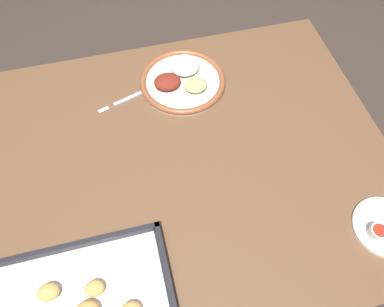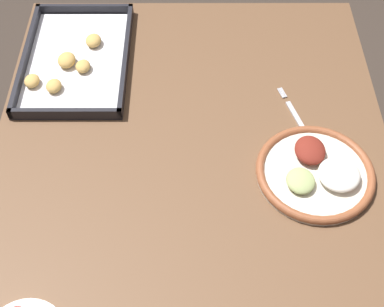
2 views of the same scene
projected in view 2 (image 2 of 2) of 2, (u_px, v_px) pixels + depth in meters
ground_plane at (192, 279)px, 1.84m from camera, size 8.00×8.00×0.00m
dining_table at (192, 178)px, 1.35m from camera, size 1.17×0.97×0.71m
dinner_plate at (317, 172)px, 1.23m from camera, size 0.28×0.28×0.05m
fork at (298, 119)px, 1.34m from camera, size 0.20×0.08×0.00m
baking_tray at (75, 60)px, 1.46m from camera, size 0.43×0.29×0.04m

